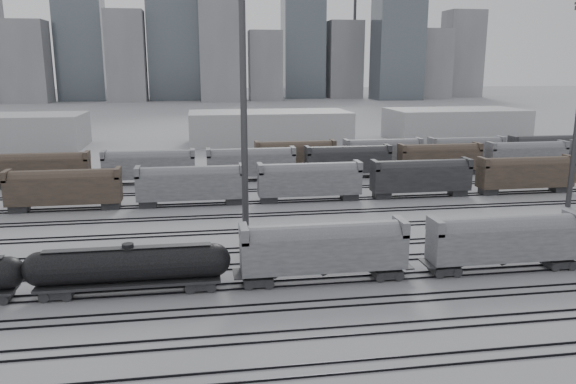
{
  "coord_description": "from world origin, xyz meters",
  "views": [
    {
      "loc": [
        -7.58,
        -46.24,
        19.39
      ],
      "look_at": [
        3.06,
        20.82,
        4.0
      ],
      "focal_mm": 35.0,
      "sensor_mm": 36.0,
      "label": 1
    }
  ],
  "objects": [
    {
      "name": "ground",
      "position": [
        0.0,
        0.0,
        0.0
      ],
      "size": [
        900.0,
        900.0,
        0.0
      ],
      "primitive_type": "plane",
      "color": "#ABAAAF",
      "rests_on": "ground"
    },
    {
      "name": "tracks",
      "position": [
        0.0,
        17.5,
        0.08
      ],
      "size": [
        220.0,
        71.5,
        0.16
      ],
      "color": "black",
      "rests_on": "ground"
    },
    {
      "name": "tank_car_b",
      "position": [
        -13.95,
        1.0,
        2.5
      ],
      "size": [
        17.46,
        2.91,
        4.31
      ],
      "color": "black",
      "rests_on": "ground"
    },
    {
      "name": "hopper_car_a",
      "position": [
        3.2,
        1.0,
        3.35
      ],
      "size": [
        15.16,
        3.01,
        5.42
      ],
      "color": "black",
      "rests_on": "ground"
    },
    {
      "name": "hopper_car_b",
      "position": [
        20.83,
        1.0,
        3.27
      ],
      "size": [
        14.82,
        2.94,
        5.3
      ],
      "color": "black",
      "rests_on": "ground"
    },
    {
      "name": "light_mast_c",
      "position": [
        -2.92,
        12.59,
        14.54
      ],
      "size": [
        4.39,
        0.7,
        27.41
      ],
      "color": "#3B3B3E",
      "rests_on": "ground"
    },
    {
      "name": "bg_string_near",
      "position": [
        8.0,
        32.0,
        2.8
      ],
      "size": [
        151.0,
        3.0,
        5.6
      ],
      "color": "gray",
      "rests_on": "ground"
    },
    {
      "name": "bg_string_mid",
      "position": [
        18.0,
        48.0,
        2.8
      ],
      "size": [
        151.0,
        3.0,
        5.6
      ],
      "color": "black",
      "rests_on": "ground"
    },
    {
      "name": "bg_string_far",
      "position": [
        35.5,
        56.0,
        2.8
      ],
      "size": [
        66.0,
        3.0,
        5.6
      ],
      "color": "brown",
      "rests_on": "ground"
    },
    {
      "name": "warehouse_mid",
      "position": [
        10.0,
        95.0,
        4.0
      ],
      "size": [
        40.0,
        18.0,
        8.0
      ],
      "primitive_type": "cube",
      "color": "#A8A8AB",
      "rests_on": "ground"
    },
    {
      "name": "warehouse_right",
      "position": [
        60.0,
        95.0,
        4.0
      ],
      "size": [
        35.0,
        18.0,
        8.0
      ],
      "primitive_type": "cube",
      "color": "#A8A8AB",
      "rests_on": "ground"
    },
    {
      "name": "skyline",
      "position": [
        10.84,
        280.0,
        34.73
      ],
      "size": [
        316.0,
        22.4,
        95.0
      ],
      "color": "gray",
      "rests_on": "ground"
    },
    {
      "name": "crane_right",
      "position": [
        91.26,
        305.0,
        57.39
      ],
      "size": [
        42.0,
        1.8,
        100.0
      ],
      "color": "#3B3B3E",
      "rests_on": "ground"
    }
  ]
}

